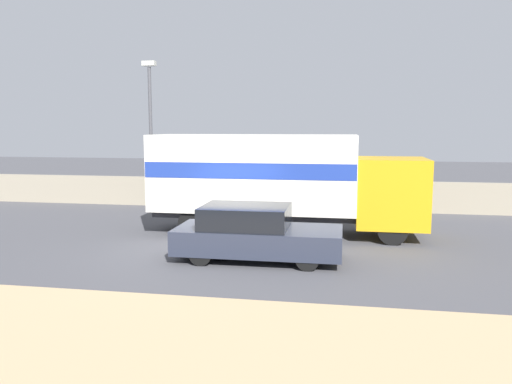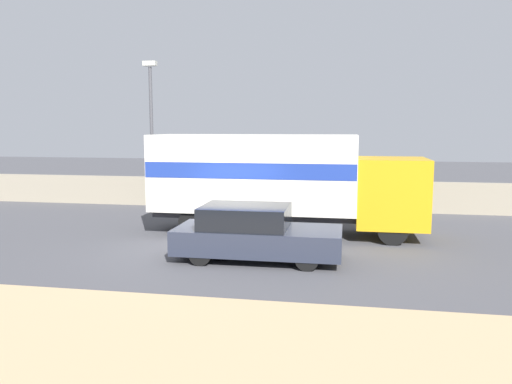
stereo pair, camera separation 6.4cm
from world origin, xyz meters
name	(u,v)px [view 1 (the left image)]	position (x,y,z in m)	size (l,w,h in m)	color
ground_plane	(227,253)	(0.00, 0.00, 0.00)	(80.00, 80.00, 0.00)	#47474C
dirt_shoulder_foreground	(139,346)	(0.00, -6.04, 0.02)	(60.00, 4.69, 0.04)	tan
stone_wall_backdrop	(269,194)	(0.00, 7.82, 0.63)	(60.00, 0.35, 1.26)	gray
street_lamp	(151,123)	(-5.05, 7.30, 3.65)	(0.56, 0.28, 6.22)	#4C4C51
box_truck	(277,178)	(1.02, 2.74, 1.84)	(8.66, 2.32, 3.22)	gold
car_hatchback	(255,233)	(0.87, -0.52, 0.70)	(4.31, 1.85, 1.42)	#282D3D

